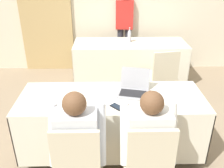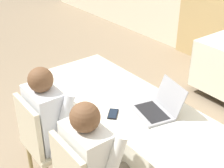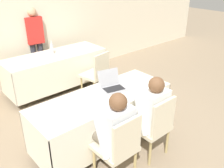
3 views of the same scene
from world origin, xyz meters
TOP-DOWN VIEW (x-y plane):
  - ground_plane at (0.00, 0.00)m, footprint 24.00×24.00m
  - conference_table_near at (0.00, 0.00)m, footprint 2.02×0.74m
  - laptop at (0.25, 0.08)m, footprint 0.39×0.40m
  - cell_phone at (0.05, -0.22)m, footprint 0.15×0.16m
  - paper_beside_laptop at (-0.02, -0.03)m, footprint 0.24×0.32m
  - paper_centre_table at (0.50, -0.00)m, footprint 0.30×0.35m
  - paper_left_edge at (0.71, -0.17)m, footprint 0.28×0.34m
  - chair_near_left at (-0.31, -0.67)m, footprint 0.44×0.44m
  - person_checkered_shirt at (-0.31, -0.57)m, footprint 0.50×0.52m
  - person_white_shirt at (0.31, -0.57)m, footprint 0.50×0.52m

SIDE VIEW (x-z plane):
  - ground_plane at x=0.00m, z-range 0.00..0.00m
  - chair_near_left at x=-0.31m, z-range 0.04..0.94m
  - conference_table_near at x=0.00m, z-range 0.19..0.95m
  - person_checkered_shirt at x=-0.31m, z-range 0.07..1.23m
  - person_white_shirt at x=0.31m, z-range 0.07..1.23m
  - paper_beside_laptop at x=-0.02m, z-range 0.75..0.75m
  - paper_centre_table at x=0.50m, z-range 0.75..0.75m
  - paper_left_edge at x=0.71m, z-range 0.75..0.75m
  - cell_phone at x=0.05m, z-range 0.75..0.76m
  - laptop at x=0.25m, z-range 0.68..0.92m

